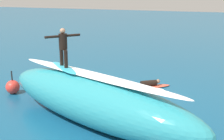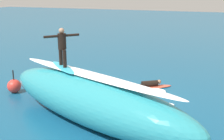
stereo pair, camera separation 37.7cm
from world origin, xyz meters
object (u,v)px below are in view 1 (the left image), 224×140
Objects in this scene: surfboard_riding at (64,68)px; surfboard_paddling at (149,87)px; surfer_riding at (63,44)px; buoy_marker at (13,87)px; surfer_paddling at (146,84)px.

surfboard_riding reaches higher than surfboard_paddling.
surfer_riding is 0.64× the size of surfboard_paddling.
surfer_riding reaches higher than surfboard_riding.
surfer_riding is 4.39m from buoy_marker.
buoy_marker is (5.70, 3.26, 0.29)m from surfboard_paddling.
buoy_marker is at bearing 171.71° from surfer_paddling.
surfer_riding is 5.39m from surfer_paddling.
surfer_riding is at bearing -154.19° from surfer_paddling.
buoy_marker is (3.50, -1.08, -2.43)m from surfer_riding.
surfboard_paddling is 2.09× the size of buoy_marker.
surfer_paddling is 6.44m from buoy_marker.
surfer_paddling is (0.10, 0.08, 0.17)m from surfboard_paddling.
surfer_riding is (-0.00, -0.00, 0.90)m from surfboard_riding.
surfer_paddling is at bearing -150.40° from buoy_marker.
surfboard_riding is 1.52× the size of surfer_paddling.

